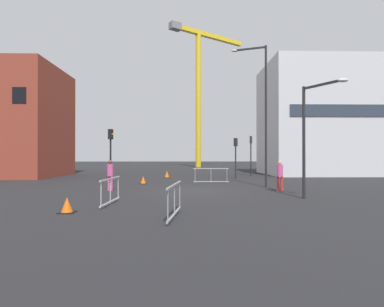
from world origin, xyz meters
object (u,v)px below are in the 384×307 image
(traffic_light_corner, at_px, (236,151))
(traffic_cone_striped, at_px, (167,174))
(pedestrian_walking, at_px, (280,173))
(traffic_light_island, at_px, (111,147))
(traffic_cone_on_verge, at_px, (67,206))
(streetlamp_short, at_px, (311,128))
(pedestrian_waiting, at_px, (110,173))
(streetlamp_tall, at_px, (262,105))
(construction_crane, at_px, (199,78))
(traffic_light_crosswalk, at_px, (251,149))
(traffic_cone_by_barrier, at_px, (143,180))

(traffic_light_corner, xyz_separation_m, traffic_cone_striped, (-6.04, 1.20, -2.10))
(traffic_light_corner, height_order, pedestrian_walking, traffic_light_corner)
(traffic_light_island, height_order, pedestrian_walking, traffic_light_island)
(traffic_cone_on_verge, bearing_deg, traffic_light_corner, 61.10)
(streetlamp_short, bearing_deg, pedestrian_waiting, 160.05)
(pedestrian_walking, bearing_deg, traffic_light_corner, 95.94)
(pedestrian_waiting, bearing_deg, traffic_light_corner, 45.76)
(traffic_cone_on_verge, bearing_deg, streetlamp_tall, 42.51)
(construction_crane, height_order, traffic_light_island, construction_crane)
(streetlamp_short, bearing_deg, traffic_light_crosswalk, 87.31)
(construction_crane, bearing_deg, pedestrian_waiting, -101.25)
(traffic_light_crosswalk, bearing_deg, streetlamp_tall, -98.69)
(traffic_cone_by_barrier, bearing_deg, streetlamp_tall, -17.80)
(traffic_light_island, bearing_deg, streetlamp_tall, -10.86)
(traffic_light_corner, bearing_deg, pedestrian_walking, -84.06)
(traffic_light_corner, distance_m, traffic_cone_by_barrier, 9.00)
(traffic_light_crosswalk, bearing_deg, traffic_cone_striped, -164.29)
(traffic_light_crosswalk, bearing_deg, pedestrian_waiting, -130.97)
(construction_crane, relative_size, traffic_light_corner, 6.61)
(streetlamp_short, relative_size, traffic_cone_by_barrier, 9.74)
(traffic_light_crosswalk, relative_size, traffic_cone_striped, 6.39)
(traffic_light_crosswalk, relative_size, traffic_light_corner, 1.11)
(streetlamp_tall, relative_size, pedestrian_walking, 5.24)
(pedestrian_walking, bearing_deg, construction_crane, 95.01)
(streetlamp_tall, distance_m, pedestrian_waiting, 10.17)
(traffic_light_island, height_order, traffic_cone_striped, traffic_light_island)
(traffic_light_island, bearing_deg, traffic_light_corner, 29.21)
(traffic_light_crosswalk, height_order, pedestrian_waiting, traffic_light_crosswalk)
(streetlamp_tall, relative_size, traffic_light_crosswalk, 2.29)
(traffic_light_island, relative_size, traffic_cone_by_barrier, 7.10)
(pedestrian_waiting, xyz_separation_m, traffic_cone_on_verge, (0.12, -6.58, -0.76))
(traffic_light_corner, bearing_deg, streetlamp_short, -83.90)
(pedestrian_walking, distance_m, pedestrian_waiting, 9.62)
(traffic_light_crosswalk, bearing_deg, traffic_cone_on_verge, -119.28)
(construction_crane, bearing_deg, traffic_light_crosswalk, -79.02)
(traffic_light_crosswalk, distance_m, pedestrian_walking, 12.86)
(streetlamp_tall, bearing_deg, pedestrian_walking, -75.79)
(streetlamp_short, xyz_separation_m, pedestrian_waiting, (-9.99, 3.63, -2.25))
(streetlamp_short, height_order, traffic_light_crosswalk, streetlamp_short)
(pedestrian_waiting, distance_m, traffic_cone_striped, 10.44)
(traffic_light_island, bearing_deg, traffic_cone_on_verge, -84.54)
(traffic_cone_striped, bearing_deg, traffic_cone_by_barrier, -102.53)
(streetlamp_short, relative_size, traffic_light_corner, 1.49)
(traffic_light_corner, distance_m, traffic_cone_on_verge, 17.79)
(streetlamp_tall, distance_m, traffic_light_island, 10.48)
(traffic_light_crosswalk, distance_m, traffic_light_corner, 4.07)
(traffic_cone_striped, distance_m, traffic_cone_on_verge, 16.85)
(traffic_cone_on_verge, bearing_deg, traffic_cone_striped, 81.50)
(traffic_cone_striped, bearing_deg, traffic_cone_on_verge, -98.50)
(traffic_cone_by_barrier, bearing_deg, construction_crane, 79.63)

